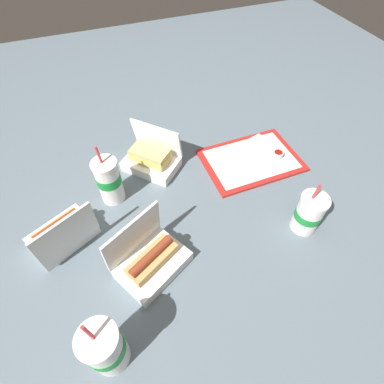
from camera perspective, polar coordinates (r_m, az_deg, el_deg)
ground_plane at (r=1.04m, az=-1.13°, el=-3.77°), size 3.20×3.20×0.00m
food_tray at (r=1.21m, az=11.18°, el=5.97°), size 0.37×0.26×0.01m
ketchup_cup at (r=1.23m, az=16.06°, el=6.92°), size 0.04×0.04×0.02m
napkin_stack at (r=1.27m, az=12.58°, el=8.78°), size 0.12×0.12×0.00m
plastic_fork at (r=1.20m, az=14.51°, el=5.22°), size 0.11×0.05×0.00m
clamshell_hotdog_corner at (r=0.90m, az=-7.91°, el=-12.71°), size 0.25×0.22×0.18m
clamshell_sandwich_back at (r=1.15m, az=-7.72°, el=6.34°), size 0.24×0.24×0.17m
clamshell_hotdog_left at (r=1.02m, az=-23.48°, el=-7.30°), size 0.23×0.21×0.17m
soda_cup_front at (r=1.04m, az=-15.53°, el=2.13°), size 0.09×0.09×0.23m
soda_cup_center at (r=1.01m, az=21.35°, el=-3.79°), size 0.09×0.09×0.21m
soda_cup_right at (r=0.79m, az=-16.21°, el=-26.65°), size 0.09×0.09×0.24m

